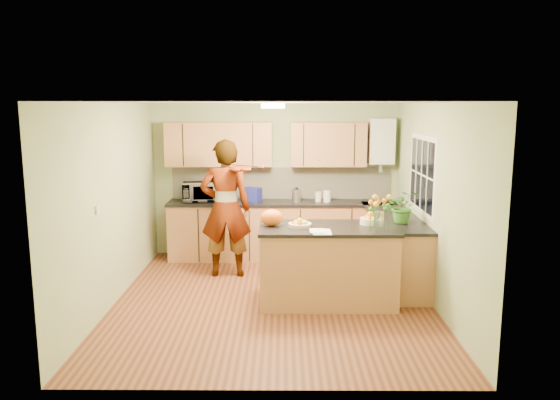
{
  "coord_description": "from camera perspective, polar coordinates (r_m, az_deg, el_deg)",
  "views": [
    {
      "loc": [
        0.13,
        -6.68,
        2.47
      ],
      "look_at": [
        0.09,
        0.5,
        1.22
      ],
      "focal_mm": 35.0,
      "sensor_mm": 36.0,
      "label": 1
    }
  ],
  "objects": [
    {
      "name": "floor",
      "position": [
        7.12,
        -0.74,
        -10.4
      ],
      "size": [
        4.5,
        4.5,
        0.0
      ],
      "primitive_type": "plane",
      "color": "#552918",
      "rests_on": "ground"
    },
    {
      "name": "splashback",
      "position": [
        9.0,
        0.15,
        1.79
      ],
      "size": [
        3.6,
        0.02,
        0.52
      ],
      "primitive_type": "cube",
      "color": "beige",
      "rests_on": "back_counter"
    },
    {
      "name": "violinist",
      "position": [
        7.91,
        -5.7,
        -0.87
      ],
      "size": [
        0.75,
        0.52,
        2.0
      ],
      "primitive_type": "imported",
      "rotation": [
        0.0,
        0.0,
        3.2
      ],
      "color": "#D7A883",
      "rests_on": "floor"
    },
    {
      "name": "potted_plant",
      "position": [
        7.32,
        12.72,
        -0.69
      ],
      "size": [
        0.42,
        0.37,
        0.43
      ],
      "primitive_type": "imported",
      "rotation": [
        0.0,
        0.0,
        -0.1
      ],
      "color": "#3A7727",
      "rests_on": "right_counter"
    },
    {
      "name": "back_counter",
      "position": [
        8.86,
        0.14,
        -3.15
      ],
      "size": [
        3.64,
        0.62,
        0.94
      ],
      "color": "#A26C40",
      "rests_on": "floor"
    },
    {
      "name": "flower_vase",
      "position": [
        6.64,
        10.38,
        -0.34
      ],
      "size": [
        0.27,
        0.27,
        0.49
      ],
      "rotation": [
        0.0,
        0.0,
        -0.27
      ],
      "color": "silver",
      "rests_on": "peninsula_island"
    },
    {
      "name": "light_switch",
      "position": [
        6.54,
        -18.54,
        -0.93
      ],
      "size": [
        0.02,
        0.09,
        0.09
      ],
      "primitive_type": "cube",
      "color": "white",
      "rests_on": "wall_left"
    },
    {
      "name": "ceiling_lamp",
      "position": [
        6.98,
        -0.74,
        9.82
      ],
      "size": [
        0.3,
        0.3,
        0.07
      ],
      "color": "#FFEABF",
      "rests_on": "ceiling"
    },
    {
      "name": "jar_white",
      "position": [
        8.75,
        4.95,
        0.4
      ],
      "size": [
        0.15,
        0.15,
        0.18
      ],
      "primitive_type": "cylinder",
      "rotation": [
        0.0,
        0.0,
        0.33
      ],
      "color": "white",
      "rests_on": "back_counter"
    },
    {
      "name": "wall_right",
      "position": [
        7.04,
        15.73,
        -0.46
      ],
      "size": [
        0.02,
        4.5,
        2.5
      ],
      "primitive_type": "cube",
      "color": "#94A979",
      "rests_on": "floor"
    },
    {
      "name": "microwave",
      "position": [
        8.87,
        -8.36,
        0.84
      ],
      "size": [
        0.58,
        0.43,
        0.3
      ],
      "primitive_type": "imported",
      "rotation": [
        0.0,
        0.0,
        0.12
      ],
      "color": "white",
      "rests_on": "back_counter"
    },
    {
      "name": "window_right",
      "position": [
        7.57,
        14.6,
        2.59
      ],
      "size": [
        0.01,
        1.3,
        1.05
      ],
      "color": "white",
      "rests_on": "wall_right"
    },
    {
      "name": "jar_cream",
      "position": [
        8.77,
        4.02,
        0.35
      ],
      "size": [
        0.13,
        0.13,
        0.16
      ],
      "primitive_type": "cylinder",
      "rotation": [
        0.0,
        0.0,
        0.41
      ],
      "color": "beige",
      "rests_on": "back_counter"
    },
    {
      "name": "blue_box",
      "position": [
        8.77,
        -2.95,
        0.57
      ],
      "size": [
        0.33,
        0.29,
        0.22
      ],
      "primitive_type": "cube",
      "rotation": [
        0.0,
        0.0,
        -0.4
      ],
      "color": "navy",
      "rests_on": "back_counter"
    },
    {
      "name": "wall_front",
      "position": [
        4.6,
        -1.31,
        -5.51
      ],
      "size": [
        4.0,
        0.02,
        2.5
      ],
      "primitive_type": "cube",
      "color": "#94A979",
      "rests_on": "floor"
    },
    {
      "name": "upper_cabinets",
      "position": [
        8.79,
        -1.66,
        5.85
      ],
      "size": [
        3.2,
        0.34,
        0.7
      ],
      "color": "#A26C40",
      "rests_on": "wall_back"
    },
    {
      "name": "wall_left",
      "position": [
        7.12,
        -17.09,
        -0.42
      ],
      "size": [
        0.02,
        4.5,
        2.5
      ],
      "primitive_type": "cube",
      "color": "#94A979",
      "rests_on": "floor"
    },
    {
      "name": "kettle",
      "position": [
        8.73,
        1.73,
        0.54
      ],
      "size": [
        0.14,
        0.14,
        0.27
      ],
      "rotation": [
        0.0,
        0.0,
        -0.16
      ],
      "color": "#BABABF",
      "rests_on": "back_counter"
    },
    {
      "name": "orange_bowl",
      "position": [
        7.0,
        9.45,
        -1.97
      ],
      "size": [
        0.27,
        0.27,
        0.16
      ],
      "color": "beige",
      "rests_on": "peninsula_island"
    },
    {
      "name": "right_counter",
      "position": [
        7.95,
        11.76,
        -4.89
      ],
      "size": [
        0.62,
        2.24,
        0.94
      ],
      "color": "#A26C40",
      "rests_on": "floor"
    },
    {
      "name": "fruit_dish",
      "position": [
        6.77,
        2.09,
        -2.45
      ],
      "size": [
        0.29,
        0.29,
        0.1
      ],
      "color": "beige",
      "rests_on": "peninsula_island"
    },
    {
      "name": "ceiling",
      "position": [
        6.68,
        -0.79,
        10.15
      ],
      "size": [
        4.0,
        4.5,
        0.02
      ],
      "primitive_type": "cube",
      "color": "silver",
      "rests_on": "wall_back"
    },
    {
      "name": "orange_bag",
      "position": [
        6.81,
        -0.86,
        -1.85
      ],
      "size": [
        0.33,
        0.29,
        0.21
      ],
      "primitive_type": "ellipsoid",
      "rotation": [
        0.0,
        0.0,
        0.26
      ],
      "color": "orange",
      "rests_on": "peninsula_island"
    },
    {
      "name": "papers",
      "position": [
        6.5,
        4.38,
        -3.32
      ],
      "size": [
        0.22,
        0.3,
        0.01
      ],
      "primitive_type": "cube",
      "color": "white",
      "rests_on": "peninsula_island"
    },
    {
      "name": "boiler",
      "position": [
        8.93,
        10.53,
        6.05
      ],
      "size": [
        0.4,
        0.3,
        0.86
      ],
      "color": "white",
      "rests_on": "wall_back"
    },
    {
      "name": "wall_back",
      "position": [
        9.01,
        -0.49,
        2.12
      ],
      "size": [
        4.0,
        0.02,
        2.5
      ],
      "primitive_type": "cube",
      "color": "#94A979",
      "rests_on": "floor"
    },
    {
      "name": "peninsula_island",
      "position": [
        6.93,
        4.98,
        -6.74
      ],
      "size": [
        1.71,
        0.88,
        0.98
      ],
      "color": "#A26C40",
      "rests_on": "floor"
    },
    {
      "name": "violin",
      "position": [
        7.58,
        -4.45,
        3.26
      ],
      "size": [
        0.63,
        0.54,
        0.16
      ],
      "primitive_type": null,
      "rotation": [
        0.17,
        0.0,
        -0.61
      ],
      "color": "#501A05",
      "rests_on": "violinist"
    }
  ]
}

